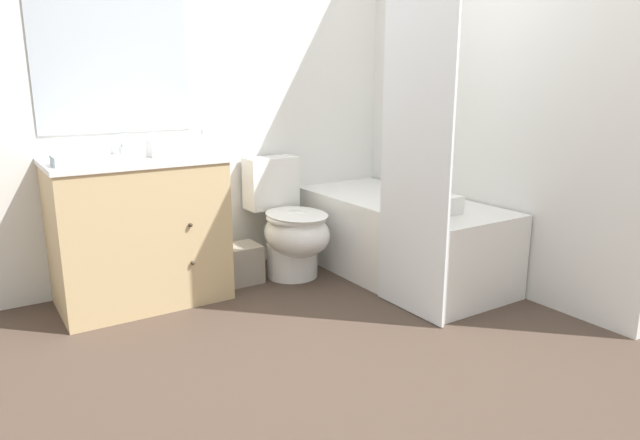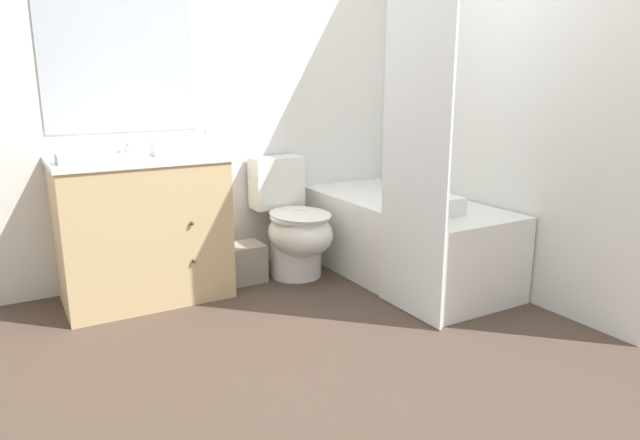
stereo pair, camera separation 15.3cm
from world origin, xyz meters
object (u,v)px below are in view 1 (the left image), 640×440
soap_dispenser (204,143)px  bathtub (399,237)px  vanity_cabinet (139,229)px  toilet (291,228)px  hand_towel_folded (74,160)px  sink_faucet (123,148)px  wastebasket (239,264)px  tissue_box (160,148)px  bath_towel_folded (434,205)px

soap_dispenser → bathtub: bearing=-20.4°
vanity_cabinet → toilet: size_ratio=1.24×
bathtub → hand_towel_folded: bearing=169.4°
vanity_cabinet → soap_dispenser: 0.62m
vanity_cabinet → toilet: bearing=-5.7°
bathtub → hand_towel_folded: 2.02m
sink_faucet → bathtub: (1.56, -0.68, -0.62)m
wastebasket → soap_dispenser: 0.82m
toilet → wastebasket: bearing=169.3°
bathtub → wastebasket: size_ratio=5.81×
bathtub → hand_towel_folded: (-1.89, 0.35, 0.62)m
vanity_cabinet → sink_faucet: sink_faucet is taller
tissue_box → hand_towel_folded: size_ratio=0.68×
hand_towel_folded → bath_towel_folded: bearing=-23.5°
tissue_box → toilet: bearing=-3.7°
bathtub → sink_faucet: bearing=156.5°
tissue_box → soap_dispenser: bearing=-0.4°
toilet → wastebasket: size_ratio=2.94×
tissue_box → soap_dispenser: size_ratio=0.99×
toilet → tissue_box: size_ratio=5.49×
sink_faucet → hand_towel_folded: (-0.33, -0.33, -0.01)m
wastebasket → soap_dispenser: soap_dispenser is taller
tissue_box → bathtub: bearing=-16.9°
vanity_cabinet → sink_faucet: (-0.00, 0.20, 0.45)m
hand_towel_folded → tissue_box: bearing=9.6°
bath_towel_folded → vanity_cabinet: bearing=148.3°
tissue_box → hand_towel_folded: (-0.47, -0.08, -0.03)m
sink_faucet → tissue_box: 0.28m
toilet → soap_dispenser: soap_dispenser is taller
vanity_cabinet → bath_towel_folded: (1.45, -0.90, 0.13)m
soap_dispenser → tissue_box: bearing=179.6°
bath_towel_folded → sink_faucet: bearing=142.8°
vanity_cabinet → bath_towel_folded: size_ratio=3.33×
bath_towel_folded → tissue_box: bearing=146.9°
soap_dispenser → hand_towel_folded: 0.74m
wastebasket → bath_towel_folded: 1.29m
soap_dispenser → wastebasket: bearing=4.2°
bath_towel_folded → bathtub: bearing=75.3°
vanity_cabinet → wastebasket: size_ratio=3.64×
wastebasket → tissue_box: bearing=-178.4°
hand_towel_folded → bath_towel_folded: (1.78, -0.78, -0.31)m
bathtub → tissue_box: bearing=163.1°
soap_dispenser → bath_towel_folded: bearing=-39.1°
bathtub → tissue_box: (-1.42, 0.43, 0.64)m
tissue_box → sink_faucet: bearing=119.7°
vanity_cabinet → wastebasket: bearing=-2.8°
toilet → bathtub: size_ratio=0.51×
sink_faucet → bath_towel_folded: bearing=-37.2°
sink_faucet → bath_towel_folded: size_ratio=0.50×
wastebasket → bath_towel_folded: (0.84, -0.87, 0.45)m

